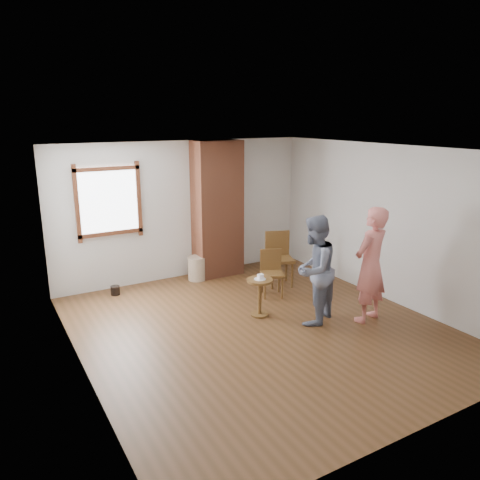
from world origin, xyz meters
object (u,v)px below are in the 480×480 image
man (314,270)px  person_pink (370,265)px  side_table (260,291)px  stoneware_crock (197,268)px  dining_chair_right (279,255)px  dining_chair_left (272,270)px

man → person_pink: 0.86m
side_table → man: 0.92m
stoneware_crock → man: (0.72, -2.59, 0.60)m
stoneware_crock → person_pink: person_pink is taller
dining_chair_right → person_pink: bearing=-63.2°
person_pink → stoneware_crock: bearing=-76.6°
person_pink → dining_chair_right: bearing=-95.7°
man → person_pink: bearing=127.1°
side_table → person_pink: bearing=-35.4°
dining_chair_right → stoneware_crock: bearing=161.2°
dining_chair_right → man: bearing=-88.0°
dining_chair_left → dining_chair_right: dining_chair_right is taller
stoneware_crock → person_pink: size_ratio=0.26×
dining_chair_right → person_pink: (0.27, -2.01, 0.33)m
stoneware_crock → dining_chair_left: 1.58m
stoneware_crock → man: 2.76m
man → dining_chair_left: bearing=-121.6°
stoneware_crock → dining_chair_right: bearing=-37.9°
man → side_table: bearing=-73.7°
side_table → man: size_ratio=0.36×
person_pink → dining_chair_left: bearing=-80.2°
stoneware_crock → dining_chair_right: (1.22, -0.95, 0.32)m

